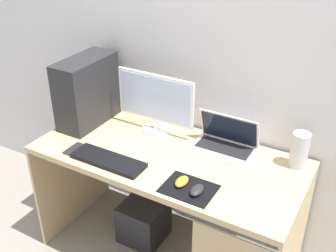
{
  "coord_description": "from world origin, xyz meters",
  "views": [
    {
      "loc": [
        0.96,
        -1.67,
        2.02
      ],
      "look_at": [
        0.0,
        0.0,
        0.94
      ],
      "focal_mm": 44.18,
      "sensor_mm": 36.0,
      "label": 1
    }
  ],
  "objects_px": {
    "keyboard": "(108,160)",
    "subwoofer": "(144,221)",
    "monitor": "(156,102)",
    "mouse_left": "(182,182)",
    "speaker": "(300,150)",
    "laptop": "(225,142)",
    "cell_phone": "(75,149)",
    "pc_tower": "(87,91)",
    "mouse_right": "(197,190)"
  },
  "relations": [
    {
      "from": "speaker",
      "to": "cell_phone",
      "type": "relative_size",
      "value": 1.52
    },
    {
      "from": "laptop",
      "to": "mouse_right",
      "type": "relative_size",
      "value": 3.65
    },
    {
      "from": "monitor",
      "to": "pc_tower",
      "type": "bearing_deg",
      "value": -165.59
    },
    {
      "from": "speaker",
      "to": "mouse_left",
      "type": "distance_m",
      "value": 0.64
    },
    {
      "from": "laptop",
      "to": "mouse_left",
      "type": "xyz_separation_m",
      "value": [
        -0.05,
        -0.42,
        -0.02
      ]
    },
    {
      "from": "speaker",
      "to": "subwoofer",
      "type": "distance_m",
      "value": 1.14
    },
    {
      "from": "keyboard",
      "to": "subwoofer",
      "type": "xyz_separation_m",
      "value": [
        0.03,
        0.27,
        -0.63
      ]
    },
    {
      "from": "speaker",
      "to": "keyboard",
      "type": "height_order",
      "value": "speaker"
    },
    {
      "from": "laptop",
      "to": "subwoofer",
      "type": "xyz_separation_m",
      "value": [
        -0.46,
        -0.17,
        -0.66
      ]
    },
    {
      "from": "speaker",
      "to": "mouse_right",
      "type": "xyz_separation_m",
      "value": [
        -0.36,
        -0.48,
        -0.08
      ]
    },
    {
      "from": "keyboard",
      "to": "mouse_left",
      "type": "xyz_separation_m",
      "value": [
        0.44,
        0.02,
        0.01
      ]
    },
    {
      "from": "cell_phone",
      "to": "keyboard",
      "type": "bearing_deg",
      "value": -1.23
    },
    {
      "from": "monitor",
      "to": "speaker",
      "type": "bearing_deg",
      "value": 3.27
    },
    {
      "from": "speaker",
      "to": "mouse_right",
      "type": "height_order",
      "value": "speaker"
    },
    {
      "from": "laptop",
      "to": "mouse_left",
      "type": "bearing_deg",
      "value": -96.93
    },
    {
      "from": "mouse_left",
      "to": "subwoofer",
      "type": "bearing_deg",
      "value": 148.19
    },
    {
      "from": "laptop",
      "to": "cell_phone",
      "type": "relative_size",
      "value": 2.69
    },
    {
      "from": "laptop",
      "to": "speaker",
      "type": "bearing_deg",
      "value": 4.62
    },
    {
      "from": "mouse_right",
      "to": "cell_phone",
      "type": "xyz_separation_m",
      "value": [
        -0.77,
        0.01,
        -0.02
      ]
    },
    {
      "from": "keyboard",
      "to": "pc_tower",
      "type": "bearing_deg",
      "value": 140.49
    },
    {
      "from": "keyboard",
      "to": "speaker",
      "type": "bearing_deg",
      "value": 27.91
    },
    {
      "from": "laptop",
      "to": "mouse_left",
      "type": "distance_m",
      "value": 0.42
    },
    {
      "from": "keyboard",
      "to": "mouse_left",
      "type": "distance_m",
      "value": 0.44
    },
    {
      "from": "mouse_right",
      "to": "cell_phone",
      "type": "bearing_deg",
      "value": 179.25
    },
    {
      "from": "cell_phone",
      "to": "subwoofer",
      "type": "xyz_separation_m",
      "value": [
        0.27,
        0.27,
        -0.63
      ]
    },
    {
      "from": "subwoofer",
      "to": "pc_tower",
      "type": "bearing_deg",
      "value": 174.46
    },
    {
      "from": "mouse_right",
      "to": "mouse_left",
      "type": "bearing_deg",
      "value": 165.26
    },
    {
      "from": "monitor",
      "to": "speaker",
      "type": "relative_size",
      "value": 2.54
    },
    {
      "from": "speaker",
      "to": "subwoofer",
      "type": "height_order",
      "value": "speaker"
    },
    {
      "from": "speaker",
      "to": "mouse_right",
      "type": "bearing_deg",
      "value": -126.83
    },
    {
      "from": "monitor",
      "to": "mouse_right",
      "type": "relative_size",
      "value": 5.23
    },
    {
      "from": "monitor",
      "to": "cell_phone",
      "type": "bearing_deg",
      "value": -124.01
    },
    {
      "from": "laptop",
      "to": "cell_phone",
      "type": "xyz_separation_m",
      "value": [
        -0.73,
        -0.43,
        -0.04
      ]
    },
    {
      "from": "speaker",
      "to": "keyboard",
      "type": "relative_size",
      "value": 0.47
    },
    {
      "from": "monitor",
      "to": "speaker",
      "type": "height_order",
      "value": "monitor"
    },
    {
      "from": "pc_tower",
      "to": "keyboard",
      "type": "xyz_separation_m",
      "value": [
        0.38,
        -0.31,
        -0.2
      ]
    },
    {
      "from": "pc_tower",
      "to": "subwoofer",
      "type": "distance_m",
      "value": 0.93
    },
    {
      "from": "keyboard",
      "to": "mouse_left",
      "type": "bearing_deg",
      "value": 2.61
    },
    {
      "from": "monitor",
      "to": "keyboard",
      "type": "distance_m",
      "value": 0.46
    },
    {
      "from": "keyboard",
      "to": "subwoofer",
      "type": "bearing_deg",
      "value": 84.1
    },
    {
      "from": "monitor",
      "to": "mouse_left",
      "type": "distance_m",
      "value": 0.59
    },
    {
      "from": "pc_tower",
      "to": "cell_phone",
      "type": "height_order",
      "value": "pc_tower"
    },
    {
      "from": "cell_phone",
      "to": "monitor",
      "type": "bearing_deg",
      "value": 55.99
    },
    {
      "from": "keyboard",
      "to": "cell_phone",
      "type": "xyz_separation_m",
      "value": [
        -0.24,
        0.01,
        -0.01
      ]
    },
    {
      "from": "pc_tower",
      "to": "keyboard",
      "type": "height_order",
      "value": "pc_tower"
    },
    {
      "from": "speaker",
      "to": "pc_tower",
      "type": "bearing_deg",
      "value": -172.94
    },
    {
      "from": "mouse_right",
      "to": "cell_phone",
      "type": "distance_m",
      "value": 0.77
    },
    {
      "from": "laptop",
      "to": "keyboard",
      "type": "xyz_separation_m",
      "value": [
        -0.49,
        -0.44,
        -0.03
      ]
    },
    {
      "from": "monitor",
      "to": "cell_phone",
      "type": "distance_m",
      "value": 0.54
    },
    {
      "from": "monitor",
      "to": "laptop",
      "type": "xyz_separation_m",
      "value": [
        0.45,
        0.02,
        -0.15
      ]
    }
  ]
}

